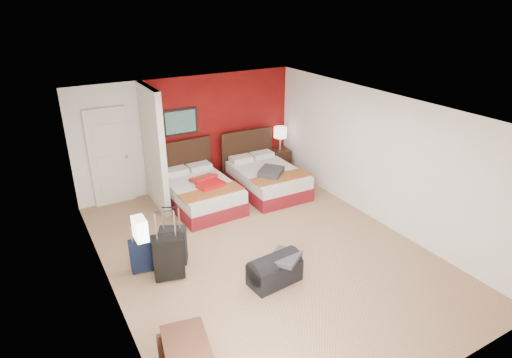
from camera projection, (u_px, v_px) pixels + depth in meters
ground at (264, 252)px, 7.42m from camera, size 6.50×6.50×0.00m
room_walls at (152, 173)px, 7.41m from camera, size 5.02×6.52×2.50m
red_accent_panel at (220, 128)px, 9.83m from camera, size 3.50×0.04×2.50m
partition_wall at (154, 149)px, 8.54m from camera, size 0.12×1.20×2.50m
entry_door at (110, 157)px, 8.76m from camera, size 0.82×0.06×2.05m
bed_left at (201, 195)px, 8.89m from camera, size 1.30×1.82×0.53m
bed_right at (268, 180)px, 9.55m from camera, size 1.29×1.82×0.54m
red_suitcase_open at (207, 182)px, 8.73m from camera, size 0.64×0.80×0.09m
jacket_bundle at (271, 172)px, 9.13m from camera, size 0.71×0.70×0.13m
nightstand at (280, 161)px, 10.56m from camera, size 0.48×0.48×0.60m
table_lamp at (280, 139)px, 10.33m from camera, size 0.34×0.34×0.56m
suitcase_black at (168, 258)px, 6.62m from camera, size 0.51×0.39×0.69m
suitcase_charcoal at (174, 247)px, 6.98m from camera, size 0.49×0.42×0.62m
suitcase_navy at (142, 256)px, 6.83m from camera, size 0.40×0.28×0.51m
duffel_bag at (275, 271)px, 6.56m from camera, size 0.83×0.50×0.40m
jacket_draped at (285, 257)px, 6.50m from camera, size 0.62×0.60×0.06m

